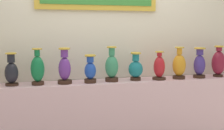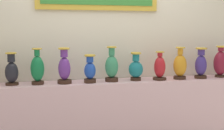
# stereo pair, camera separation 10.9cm
# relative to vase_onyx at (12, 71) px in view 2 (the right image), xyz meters

# --- Properties ---
(display_shelf) EXTENTS (3.65, 0.38, 0.85)m
(display_shelf) POSITION_rel_vase_onyx_xyz_m (1.10, 0.01, -0.58)
(display_shelf) COLOR beige
(display_shelf) RESTS_ON ground_plane
(back_wall) EXTENTS (5.86, 0.14, 2.93)m
(back_wall) POSITION_rel_vase_onyx_xyz_m (1.10, 0.26, 0.47)
(back_wall) COLOR beige
(back_wall) RESTS_ON ground_plane
(vase_onyx) EXTENTS (0.14, 0.14, 0.35)m
(vase_onyx) POSITION_rel_vase_onyx_xyz_m (0.00, 0.00, 0.00)
(vase_onyx) COLOR #382319
(vase_onyx) RESTS_ON display_shelf
(vase_emerald) EXTENTS (0.15, 0.15, 0.39)m
(vase_emerald) POSITION_rel_vase_onyx_xyz_m (0.27, -0.02, 0.02)
(vase_emerald) COLOR #382319
(vase_emerald) RESTS_ON display_shelf
(vase_violet) EXTENTS (0.15, 0.15, 0.40)m
(vase_violet) POSITION_rel_vase_onyx_xyz_m (0.55, -0.03, 0.02)
(vase_violet) COLOR #382319
(vase_violet) RESTS_ON display_shelf
(vase_sapphire) EXTENTS (0.13, 0.13, 0.32)m
(vase_sapphire) POSITION_rel_vase_onyx_xyz_m (0.83, -0.05, -0.01)
(vase_sapphire) COLOR #382319
(vase_sapphire) RESTS_ON display_shelf
(vase_jade) EXTENTS (0.15, 0.15, 0.40)m
(vase_jade) POSITION_rel_vase_onyx_xyz_m (1.09, -0.02, 0.02)
(vase_jade) COLOR #382319
(vase_jade) RESTS_ON display_shelf
(vase_teal) EXTENTS (0.17, 0.17, 0.33)m
(vase_teal) POSITION_rel_vase_onyx_xyz_m (1.38, -0.02, -0.01)
(vase_teal) COLOR #382319
(vase_teal) RESTS_ON display_shelf
(vase_crimson) EXTENTS (0.16, 0.16, 0.34)m
(vase_crimson) POSITION_rel_vase_onyx_xyz_m (1.66, -0.05, -0.01)
(vase_crimson) COLOR #382319
(vase_crimson) RESTS_ON display_shelf
(vase_amber) EXTENTS (0.16, 0.16, 0.39)m
(vase_amber) POSITION_rel_vase_onyx_xyz_m (1.92, -0.05, 0.01)
(vase_amber) COLOR #382319
(vase_amber) RESTS_ON display_shelf
(vase_indigo) EXTENTS (0.15, 0.15, 0.37)m
(vase_indigo) POSITION_rel_vase_onyx_xyz_m (2.20, -0.05, 0.02)
(vase_indigo) COLOR #382319
(vase_indigo) RESTS_ON display_shelf
(vase_burgundy) EXTENTS (0.17, 0.17, 0.39)m
(vase_burgundy) POSITION_rel_vase_onyx_xyz_m (2.48, -0.03, 0.03)
(vase_burgundy) COLOR #382319
(vase_burgundy) RESTS_ON display_shelf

